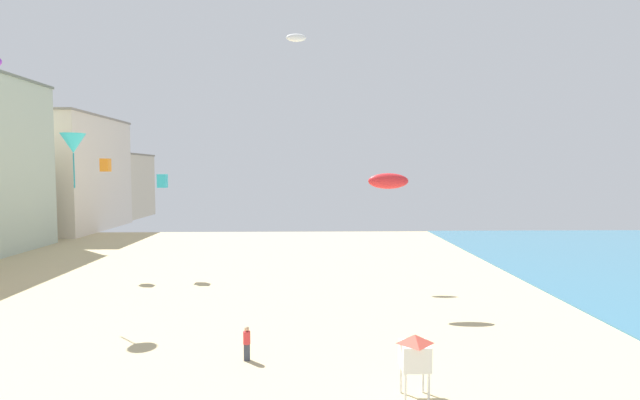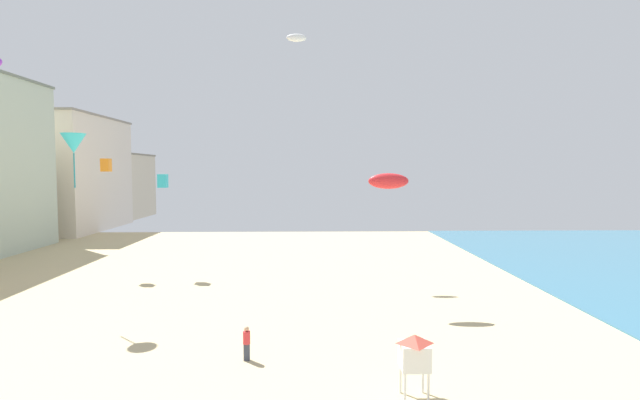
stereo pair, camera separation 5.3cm
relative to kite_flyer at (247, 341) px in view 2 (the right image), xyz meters
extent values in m
cube|color=silver|center=(-34.64, 49.49, 7.45)|extent=(13.95, 19.51, 16.74)
cube|color=gray|center=(-34.64, 49.49, 15.98)|extent=(14.23, 19.90, 0.30)
cube|color=beige|center=(-34.64, 68.12, 4.98)|extent=(11.74, 13.30, 11.80)
cube|color=gray|center=(-34.64, 68.12, 11.03)|extent=(11.97, 13.57, 0.30)
cube|color=#383D4C|center=(0.00, 0.00, -0.52)|extent=(0.28, 0.18, 0.80)
cylinder|color=red|center=(0.00, 0.00, 0.18)|extent=(0.34, 0.34, 0.60)
sphere|color=tan|center=(0.00, 0.00, 0.60)|extent=(0.24, 0.24, 0.24)
cylinder|color=white|center=(6.61, -4.24, -0.32)|extent=(0.10, 0.10, 1.20)
cylinder|color=white|center=(7.51, -4.24, -0.32)|extent=(0.10, 0.10, 1.20)
cylinder|color=white|center=(6.61, -3.34, -0.32)|extent=(0.10, 0.10, 1.20)
cylinder|color=white|center=(7.51, -3.34, -0.32)|extent=(0.10, 0.10, 1.20)
cube|color=white|center=(7.06, -3.79, 0.78)|extent=(1.10, 1.10, 1.00)
pyramid|color=#D14C3D|center=(7.06, -3.79, 1.46)|extent=(1.10, 1.10, 0.35)
ellipsoid|color=white|center=(1.79, 20.72, 19.78)|extent=(1.80, 0.50, 0.70)
ellipsoid|color=red|center=(8.10, 8.84, 7.33)|extent=(2.64, 0.73, 1.03)
cube|color=#2DB7CC|center=(-9.66, 18.74, 7.12)|extent=(0.73, 0.73, 1.15)
cube|color=orange|center=(-14.58, 19.05, 8.48)|extent=(0.71, 0.71, 1.12)
cone|color=#2DB7CC|center=(-11.29, 7.06, 9.66)|extent=(1.45, 1.45, 1.18)
cylinder|color=teal|center=(-11.29, 7.06, 8.01)|extent=(0.08, 0.08, 2.10)
camera|label=1|loc=(2.97, -21.52, 8.01)|focal=26.22mm
camera|label=2|loc=(3.02, -21.52, 8.01)|focal=26.22mm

